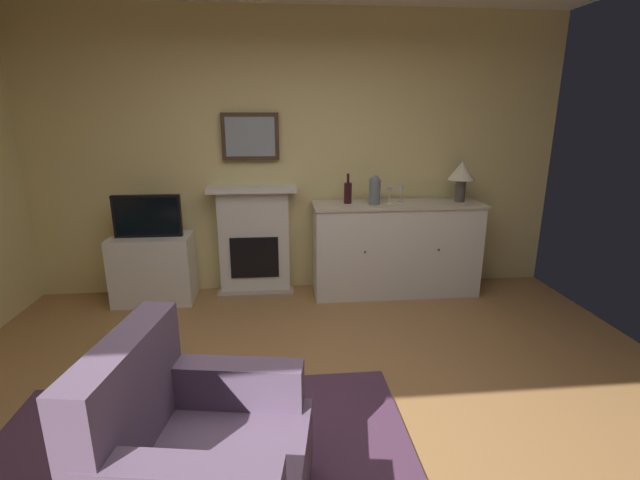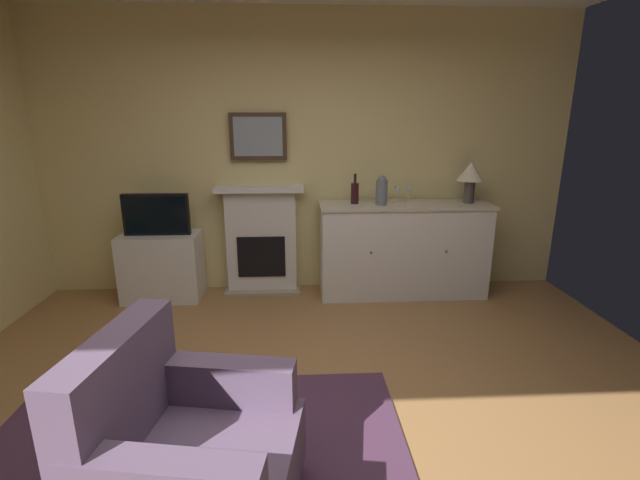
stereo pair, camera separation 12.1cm
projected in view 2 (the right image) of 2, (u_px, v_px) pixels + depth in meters
ground_plane at (315, 443)px, 2.59m from camera, size 5.35×4.83×0.10m
wall_rear at (304, 156)px, 4.49m from camera, size 5.35×0.06×2.75m
fireplace_unit at (262, 239)px, 4.57m from camera, size 0.87×0.30×1.10m
framed_picture at (258, 137)px, 4.33m from camera, size 0.55×0.04×0.45m
sideboard_cabinet at (403, 249)px, 4.49m from camera, size 1.68×0.49×0.94m
table_lamp at (471, 174)px, 4.32m from camera, size 0.26×0.26×0.40m
wine_bottle at (355, 193)px, 4.34m from camera, size 0.08×0.08×0.29m
wine_glass_left at (397, 191)px, 4.34m from camera, size 0.07×0.07×0.16m
wine_glass_center at (409, 191)px, 4.34m from camera, size 0.07×0.07×0.16m
vase_decorative at (382, 190)px, 4.27m from camera, size 0.11×0.11×0.28m
tv_cabinet at (162, 266)px, 4.42m from camera, size 0.75×0.42×0.66m
tv_set at (156, 215)px, 4.25m from camera, size 0.62×0.07×0.40m
armchair at (185, 453)px, 1.92m from camera, size 0.92×0.89×0.92m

